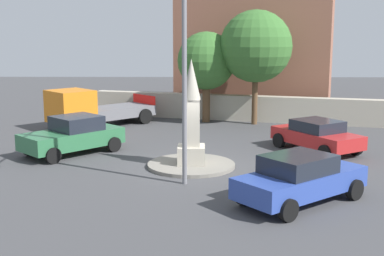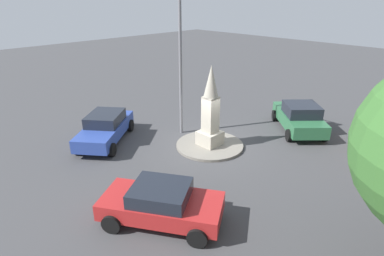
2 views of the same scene
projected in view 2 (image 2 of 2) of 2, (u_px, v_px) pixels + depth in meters
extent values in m
plane|color=#424244|center=(210.00, 146.00, 15.89)|extent=(80.00, 80.00, 0.00)
cylinder|color=gray|center=(210.00, 145.00, 15.87)|extent=(3.33, 3.33, 0.13)
cube|color=#B2AA99|center=(210.00, 138.00, 15.71)|extent=(1.03, 1.03, 0.68)
cube|color=#B2AA99|center=(210.00, 115.00, 15.23)|extent=(0.64, 0.64, 1.77)
cone|color=#B2AA99|center=(211.00, 81.00, 14.59)|extent=(0.70, 0.70, 1.50)
cylinder|color=slate|center=(180.00, 61.00, 15.97)|extent=(0.16, 0.16, 7.80)
cube|color=#2D479E|center=(105.00, 130.00, 16.18)|extent=(4.01, 4.40, 0.63)
cube|color=#1E232D|center=(105.00, 118.00, 16.10)|extent=(2.44, 2.51, 0.53)
cylinder|color=black|center=(112.00, 150.00, 14.84)|extent=(0.57, 0.64, 0.64)
cylinder|color=black|center=(77.00, 148.00, 15.01)|extent=(0.57, 0.64, 0.64)
cylinder|color=black|center=(130.00, 125.00, 17.59)|extent=(0.57, 0.64, 0.64)
cylinder|color=black|center=(101.00, 124.00, 17.76)|extent=(0.57, 0.64, 0.64)
cube|color=#B22323|center=(162.00, 206.00, 10.45)|extent=(4.29, 3.60, 0.57)
cube|color=#1E232D|center=(160.00, 193.00, 10.26)|extent=(2.41, 2.34, 0.47)
cylinder|color=black|center=(208.00, 203.00, 11.06)|extent=(0.66, 0.53, 0.64)
cylinder|color=black|center=(197.00, 238.00, 9.49)|extent=(0.66, 0.53, 0.64)
cylinder|color=black|center=(133.00, 193.00, 11.63)|extent=(0.66, 0.53, 0.64)
cylinder|color=black|center=(112.00, 224.00, 10.06)|extent=(0.66, 0.53, 0.64)
cube|color=#2D6B42|center=(299.00, 119.00, 17.56)|extent=(4.27, 4.22, 0.67)
cube|color=#1E232D|center=(302.00, 110.00, 17.09)|extent=(2.44, 2.44, 0.59)
cylinder|color=black|center=(275.00, 115.00, 19.02)|extent=(0.61, 0.60, 0.64)
cylinder|color=black|center=(305.00, 115.00, 19.04)|extent=(0.61, 0.60, 0.64)
cylinder|color=black|center=(289.00, 135.00, 16.34)|extent=(0.61, 0.60, 0.64)
cylinder|color=black|center=(325.00, 135.00, 16.36)|extent=(0.61, 0.60, 0.64)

